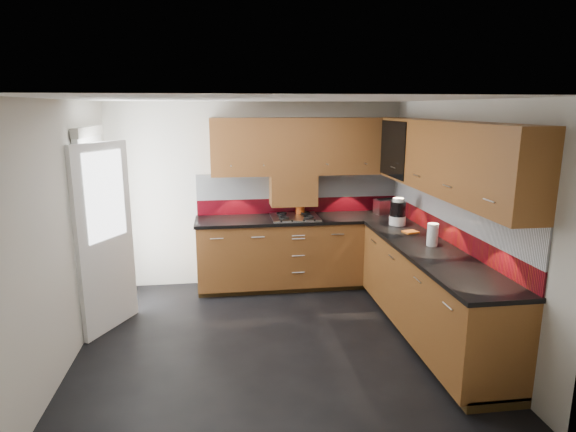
{
  "coord_description": "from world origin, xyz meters",
  "views": [
    {
      "loc": [
        -0.46,
        -4.47,
        2.33
      ],
      "look_at": [
        0.25,
        0.65,
        1.16
      ],
      "focal_mm": 30.0,
      "sensor_mm": 36.0,
      "label": 1
    }
  ],
  "objects": [
    {
      "name": "room",
      "position": [
        0.0,
        0.0,
        1.5
      ],
      "size": [
        4.0,
        3.8,
        2.64
      ],
      "color": "black"
    },
    {
      "name": "base_cabinets",
      "position": [
        1.07,
        0.72,
        0.44
      ],
      "size": [
        2.7,
        3.2,
        0.95
      ],
      "color": "#603115",
      "rests_on": "room"
    },
    {
      "name": "countertop",
      "position": [
        1.05,
        0.7,
        0.92
      ],
      "size": [
        2.72,
        3.22,
        0.04
      ],
      "color": "black",
      "rests_on": "base_cabinets"
    },
    {
      "name": "backsplash",
      "position": [
        1.28,
        0.93,
        1.21
      ],
      "size": [
        2.7,
        3.2,
        0.54
      ],
      "color": "maroon",
      "rests_on": "countertop"
    },
    {
      "name": "upper_cabinets",
      "position": [
        1.23,
        0.78,
        1.84
      ],
      "size": [
        2.5,
        3.2,
        0.72
      ],
      "color": "#603115",
      "rests_on": "room"
    },
    {
      "name": "extractor_hood",
      "position": [
        0.45,
        1.64,
        1.28
      ],
      "size": [
        0.6,
        0.33,
        0.4
      ],
      "primitive_type": "cube",
      "color": "#603115",
      "rests_on": "room"
    },
    {
      "name": "glass_cabinet",
      "position": [
        1.71,
        1.07,
        1.87
      ],
      "size": [
        0.32,
        0.8,
        0.66
      ],
      "color": "black",
      "rests_on": "room"
    },
    {
      "name": "back_door",
      "position": [
        -1.78,
        0.75,
        1.03
      ],
      "size": [
        0.42,
        1.19,
        2.04
      ],
      "color": "white",
      "rests_on": "room"
    },
    {
      "name": "gas_hob",
      "position": [
        0.45,
        1.47,
        0.96
      ],
      "size": [
        0.6,
        0.53,
        0.05
      ],
      "color": "silver",
      "rests_on": "countertop"
    },
    {
      "name": "utensil_pot",
      "position": [
        0.55,
        1.65,
        1.03
      ],
      "size": [
        0.12,
        0.12,
        0.42
      ],
      "color": "#E25815",
      "rests_on": "countertop"
    },
    {
      "name": "toaster",
      "position": [
        1.68,
        1.57,
        1.04
      ],
      "size": [
        0.31,
        0.22,
        0.2
      ],
      "color": "silver",
      "rests_on": "countertop"
    },
    {
      "name": "food_processor",
      "position": [
        1.62,
        0.94,
        1.09
      ],
      "size": [
        0.2,
        0.2,
        0.33
      ],
      "color": "white",
      "rests_on": "countertop"
    },
    {
      "name": "paper_towel",
      "position": [
        1.65,
        0.03,
        1.06
      ],
      "size": [
        0.12,
        0.12,
        0.23
      ],
      "primitive_type": "cylinder",
      "rotation": [
        0.0,
        0.0,
        -0.11
      ],
      "color": "white",
      "rests_on": "countertop"
    },
    {
      "name": "orange_cloth",
      "position": [
        1.64,
        0.56,
        0.95
      ],
      "size": [
        0.18,
        0.17,
        0.02
      ],
      "primitive_type": "cube",
      "rotation": [
        0.0,
        0.0,
        0.25
      ],
      "color": "orange",
      "rests_on": "countertop"
    }
  ]
}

